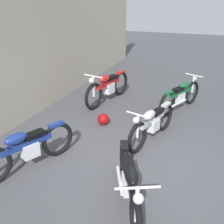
{
  "coord_description": "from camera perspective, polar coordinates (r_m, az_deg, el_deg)",
  "views": [
    {
      "loc": [
        -4.09,
        -1.13,
        2.98
      ],
      "look_at": [
        1.03,
        0.87,
        0.55
      ],
      "focal_mm": 42.29,
      "sensor_mm": 36.0,
      "label": 1
    }
  ],
  "objects": [
    {
      "name": "motorcycle_silver",
      "position": [
        5.84,
        8.64,
        -2.47
      ],
      "size": [
        1.89,
        0.73,
        0.87
      ],
      "rotation": [
        0.0,
        0.0,
        2.87
      ],
      "color": "black",
      "rests_on": "ground_plane"
    },
    {
      "name": "motorcycle_blue",
      "position": [
        5.08,
        -18.05,
        -7.51
      ],
      "size": [
        1.9,
        0.97,
        0.91
      ],
      "rotation": [
        0.0,
        0.0,
        2.74
      ],
      "color": "black",
      "rests_on": "ground_plane"
    },
    {
      "name": "motorcycle_red",
      "position": [
        7.94,
        -0.94,
        5.49
      ],
      "size": [
        2.19,
        0.73,
        0.99
      ],
      "rotation": [
        0.0,
        0.0,
        2.93
      ],
      "color": "black",
      "rests_on": "ground_plane"
    },
    {
      "name": "motorcycle_green",
      "position": [
        7.63,
        14.68,
        3.53
      ],
      "size": [
        1.86,
        0.95,
        0.89
      ],
      "rotation": [
        0.0,
        0.0,
        -0.41
      ],
      "color": "black",
      "rests_on": "ground_plane"
    },
    {
      "name": "helmet",
      "position": [
        6.6,
        -1.9,
        -1.56
      ],
      "size": [
        0.29,
        0.29,
        0.29
      ],
      "primitive_type": "sphere",
      "color": "maroon",
      "rests_on": "ground_plane"
    },
    {
      "name": "ground_plane",
      "position": [
        5.18,
        4.91,
        -11.36
      ],
      "size": [
        40.0,
        40.0,
        0.0
      ],
      "primitive_type": "plane",
      "color": "#47474C"
    },
    {
      "name": "motorcycle_black",
      "position": [
        4.05,
        3.76,
        -15.18
      ],
      "size": [
        1.84,
        1.01,
        0.9
      ],
      "rotation": [
        0.0,
        0.0,
        3.59
      ],
      "color": "black",
      "rests_on": "ground_plane"
    }
  ]
}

